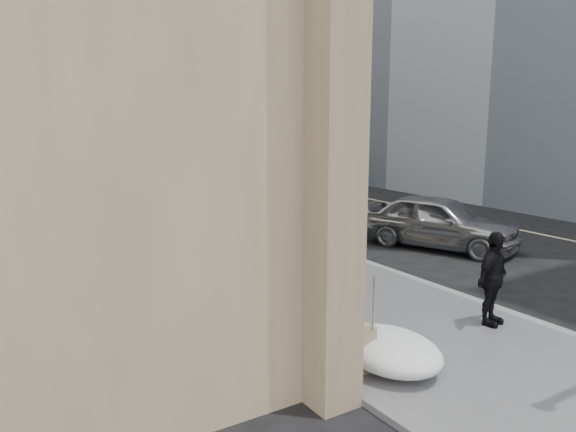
% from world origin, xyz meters
% --- Properties ---
extents(ground, '(140.00, 140.00, 0.00)m').
position_xyz_m(ground, '(0.00, 0.00, 0.00)').
color(ground, black).
rests_on(ground, ground).
extents(sidewalk, '(5.00, 80.00, 0.12)m').
position_xyz_m(sidewalk, '(0.00, 10.00, 0.06)').
color(sidewalk, '#525254').
rests_on(sidewalk, ground).
extents(curb, '(0.24, 80.00, 0.12)m').
position_xyz_m(curb, '(2.62, 10.00, 0.06)').
color(curb, slate).
rests_on(curb, ground).
extents(lane_line, '(0.15, 70.00, 0.01)m').
position_xyz_m(lane_line, '(10.50, 10.00, 0.01)').
color(lane_line, '#BFB78C').
rests_on(lane_line, ground).
extents(far_podium, '(2.00, 80.00, 4.00)m').
position_xyz_m(far_podium, '(15.50, 10.00, 2.00)').
color(far_podium, '#866D56').
rests_on(far_podium, ground).
extents(bg_building_mid, '(30.00, 12.00, 28.00)m').
position_xyz_m(bg_building_mid, '(4.00, 60.00, 14.00)').
color(bg_building_mid, slate).
rests_on(bg_building_mid, ground).
extents(streetlight_mid, '(1.71, 0.24, 8.00)m').
position_xyz_m(streetlight_mid, '(2.74, 14.00, 4.58)').
color(streetlight_mid, '#2D2D30').
rests_on(streetlight_mid, ground).
extents(streetlight_far, '(1.71, 0.24, 8.00)m').
position_xyz_m(streetlight_far, '(2.74, 34.00, 4.58)').
color(streetlight_far, '#2D2D30').
rests_on(streetlight_far, ground).
extents(traffic_signal, '(4.10, 0.22, 6.00)m').
position_xyz_m(traffic_signal, '(2.07, 22.00, 4.00)').
color(traffic_signal, '#2D2D30').
rests_on(traffic_signal, ground).
extents(snow_bank, '(1.70, 18.10, 0.76)m').
position_xyz_m(snow_bank, '(-1.42, 8.11, 0.47)').
color(snow_bank, white).
rests_on(snow_bank, sidewalk).
extents(mounted_horse_left, '(1.67, 2.48, 2.63)m').
position_xyz_m(mounted_horse_left, '(-0.89, 5.56, 1.15)').
color(mounted_horse_left, '#482415').
rests_on(mounted_horse_left, sidewalk).
extents(mounted_horse_right, '(1.68, 1.86, 2.61)m').
position_xyz_m(mounted_horse_right, '(1.19, 3.99, 1.20)').
color(mounted_horse_right, '#4A2C15').
rests_on(mounted_horse_right, sidewalk).
extents(pedestrian, '(1.21, 0.73, 1.93)m').
position_xyz_m(pedestrian, '(1.64, -1.67, 1.09)').
color(pedestrian, black).
rests_on(pedestrian, sidewalk).
extents(car_silver, '(3.78, 5.44, 1.72)m').
position_xyz_m(car_silver, '(5.93, 3.71, 0.86)').
color(car_silver, '#919398').
rests_on(car_silver, ground).
extents(car_grey, '(3.09, 5.47, 1.49)m').
position_xyz_m(car_grey, '(11.34, 19.32, 0.75)').
color(car_grey, '#515358').
rests_on(car_grey, ground).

